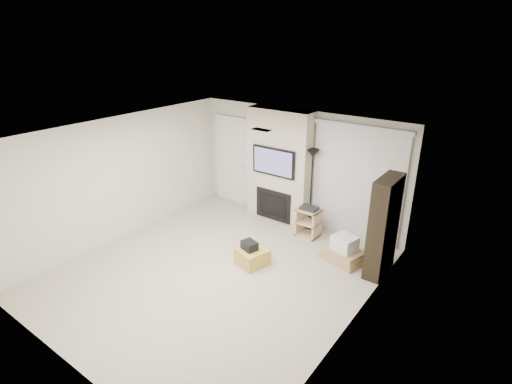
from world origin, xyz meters
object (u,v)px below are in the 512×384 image
Objects in this scene: floor_lamp at (312,167)px; av_stand at (308,220)px; bookshelf at (383,227)px; box_stack at (344,251)px; ottoman at (252,256)px.

floor_lamp reaches higher than av_stand.
bookshelf reaches higher than floor_lamp.
box_stack is 0.97m from bookshelf.
bookshelf is at bearing -15.07° from av_stand.
ottoman is 2.40m from bookshelf.
av_stand is at bearing -64.87° from floor_lamp.
box_stack is 0.48× the size of bookshelf.
av_stand is at bearing 155.35° from box_stack.
floor_lamp reaches higher than ottoman.
ottoman is at bearing -150.46° from bookshelf.
floor_lamp is 2.69× the size of av_stand.
bookshelf is at bearing 29.54° from ottoman.
ottoman is at bearing -94.09° from floor_lamp.
ottoman is 1.72m from box_stack.
av_stand is 1.84m from bookshelf.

